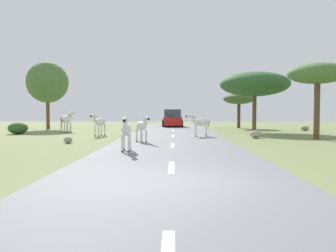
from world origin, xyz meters
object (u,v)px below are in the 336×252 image
object	(u,v)px
tree_2	(239,99)
tree_5	(255,84)
zebra_1	(200,122)
car_0	(172,119)
zebra_3	(142,126)
rock_3	(305,128)
tree_6	(318,74)
zebra_2	(67,119)
rock_2	(68,140)
tree_4	(47,82)
bush_1	(18,128)
zebra_4	(99,122)
zebra_0	(126,130)
rock_1	(256,134)

from	to	relation	value
tree_2	tree_5	distance (m)	6.02
zebra_1	car_0	size ratio (longest dim) A/B	0.35
car_0	zebra_3	bearing A→B (deg)	-97.11
rock_3	tree_5	bearing A→B (deg)	-160.08
zebra_3	tree_6	world-z (taller)	tree_6
zebra_2	rock_2	size ratio (longest dim) A/B	3.93
zebra_2	zebra_3	xyz separation A→B (m)	(6.51, -8.51, -0.13)
tree_4	bush_1	world-z (taller)	tree_4
tree_2	tree_5	bearing A→B (deg)	-89.44
zebra_2	tree_2	distance (m)	15.97
car_0	zebra_4	bearing A→B (deg)	-112.66
car_0	tree_2	bearing A→B (deg)	-20.75
tree_6	bush_1	xyz separation A→B (m)	(-19.10, 4.11, -3.28)
rock_3	tree_4	bearing A→B (deg)	173.16
zebra_4	bush_1	world-z (taller)	zebra_4
tree_5	tree_6	bearing A→B (deg)	-74.76
zebra_0	zebra_1	size ratio (longest dim) A/B	0.97
tree_4	tree_5	size ratio (longest dim) A/B	1.14
zebra_1	tree_6	world-z (taller)	tree_6
zebra_3	rock_3	size ratio (longest dim) A/B	2.01
tree_5	car_0	bearing A→B (deg)	128.61
zebra_2	rock_2	world-z (taller)	zebra_2
car_0	rock_3	size ratio (longest dim) A/B	6.51
zebra_0	zebra_1	world-z (taller)	zebra_1
zebra_4	car_0	world-z (taller)	car_0
tree_5	rock_2	bearing A→B (deg)	-140.20
zebra_0	rock_1	bearing A→B (deg)	-136.66
tree_5	zebra_4	bearing A→B (deg)	-157.36
zebra_3	car_0	bearing A→B (deg)	-124.49
zebra_0	tree_5	size ratio (longest dim) A/B	0.28
tree_2	rock_1	world-z (taller)	tree_2
zebra_0	zebra_1	distance (m)	8.59
zebra_0	rock_3	distance (m)	19.61
zebra_1	rock_3	world-z (taller)	zebra_1
car_0	zebra_0	bearing A→B (deg)	-96.94
rock_1	rock_2	xyz separation A→B (m)	(-10.16, -3.44, -0.07)
zebra_3	bush_1	size ratio (longest dim) A/B	1.00
rock_2	zebra_2	bearing A→B (deg)	108.09
tree_5	rock_3	distance (m)	5.97
zebra_4	rock_3	bearing A→B (deg)	-134.46
zebra_2	bush_1	size ratio (longest dim) A/B	1.26
zebra_2	zebra_1	bearing A→B (deg)	-7.32
car_0	rock_2	world-z (taller)	car_0
rock_3	tree_6	bearing A→B (deg)	-107.26
tree_6	tree_2	bearing A→B (deg)	98.60
zebra_0	zebra_4	xyz separation A→B (m)	(-2.99, 8.69, 0.01)
car_0	tree_2	world-z (taller)	tree_2
zebra_0	zebra_4	bearing A→B (deg)	-74.42
zebra_0	tree_4	bearing A→B (deg)	-64.68
zebra_4	tree_5	distance (m)	12.33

